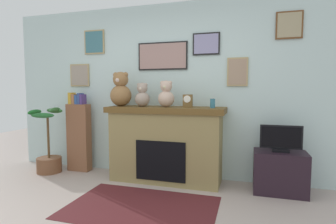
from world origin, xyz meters
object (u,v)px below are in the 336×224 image
Objects in this scene: potted_plant at (49,151)px; television at (281,139)px; mantel_clock at (188,101)px; teddy_bear_grey at (166,95)px; teddy_bear_brown at (142,96)px; candle_jar at (213,103)px; teddy_bear_tan at (121,91)px; tv_stand at (280,172)px; fireplace at (166,144)px; bookshelf at (79,135)px.

potted_plant reaches higher than television.
teddy_bear_grey is (-0.31, 0.00, 0.08)m from mantel_clock.
candle_jar is at bearing 0.02° from teddy_bear_brown.
teddy_bear_grey reaches higher than potted_plant.
teddy_bear_tan reaches higher than potted_plant.
teddy_bear_brown is (-1.88, 0.02, 0.96)m from tv_stand.
fireplace is 1.93m from potted_plant.
bookshelf is 7.12× the size of mantel_clock.
potted_plant is 5.82× the size of mantel_clock.
television is 1.96m from teddy_bear_brown.
bookshelf is 1.99× the size of tv_stand.
fireplace is at bearing 176.59° from mantel_clock.
teddy_bear_grey reaches higher than teddy_bear_brown.
fireplace is at bearing -2.49° from bookshelf.
fireplace is 0.70m from teddy_bear_grey.
television is 0.97m from candle_jar.
mantel_clock is at bearing -0.04° from teddy_bear_tan.
fireplace is at bearing 1.51° from teddy_bear_tan.
teddy_bear_tan is at bearing -179.97° from teddy_bear_brown.
mantel_clock reaches higher than potted_plant.
mantel_clock is 0.48× the size of teddy_bear_grey.
potted_plant is at bearing -173.13° from teddy_bear_tan.
teddy_bear_tan is at bearing -178.49° from fireplace.
mantel_clock reaches higher than candle_jar.
television reaches higher than tv_stand.
mantel_clock is (-1.21, 0.02, 0.90)m from tv_stand.
mantel_clock reaches higher than television.
bookshelf is 1.08m from teddy_bear_tan.
teddy_bear_brown reaches higher than candle_jar.
teddy_bear_tan reaches higher than candle_jar.
fireplace reaches higher than potted_plant.
teddy_bear_brown is at bearing 179.50° from tv_stand.
teddy_bear_brown is (1.55, 0.15, 0.89)m from potted_plant.
fireplace is 1.61× the size of potted_plant.
television is 0.99× the size of teddy_bear_tan.
potted_plant is 3.46m from television.
television is at bearing -1.92° from bookshelf.
tv_stand is (1.53, -0.03, -0.27)m from fireplace.
television is 1.62m from teddy_bear_grey.
candle_jar reaches higher than television.
tv_stand is at bearing -1.30° from fireplace.
mantel_clock is at bearing 3.72° from potted_plant.
potted_plant is at bearing -175.08° from fireplace.
fireplace is at bearing 2.93° from teddy_bear_brown.
candle_jar reaches higher than tv_stand.
teddy_bear_brown is at bearing 179.92° from mantel_clock.
fireplace is 4.48× the size of teddy_bear_grey.
potted_plant is 1.55m from teddy_bear_tan.
potted_plant is 8.42× the size of candle_jar.
fireplace is 3.29× the size of teddy_bear_tan.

